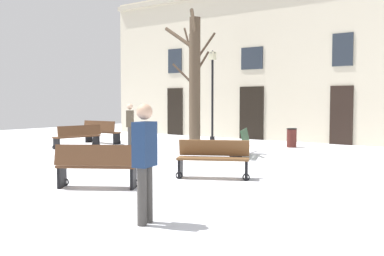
{
  "coord_description": "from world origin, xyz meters",
  "views": [
    {
      "loc": [
        8.39,
        -9.14,
        1.82
      ],
      "look_at": [
        0.0,
        1.87,
        0.97
      ],
      "focal_mm": 42.24,
      "sensor_mm": 36.0,
      "label": 1
    }
  ],
  "objects_px": {
    "bench_back_to_back_right": "(241,143)",
    "person_crossing_plaza": "(145,157)",
    "litter_bin": "(292,138)",
    "bench_facing_shops": "(213,158)",
    "bench_by_litter_bin": "(96,166)",
    "bench_near_lamp": "(78,136)",
    "streetlamp": "(212,86)",
    "tree_center": "(194,81)",
    "bench_far_corner": "(101,132)",
    "person_near_bench": "(130,124)",
    "tree_left_of_center": "(193,82)"
  },
  "relations": [
    {
      "from": "bench_back_to_back_right",
      "to": "person_crossing_plaza",
      "type": "relative_size",
      "value": 0.95
    },
    {
      "from": "litter_bin",
      "to": "bench_facing_shops",
      "type": "distance_m",
      "value": 7.74
    },
    {
      "from": "bench_by_litter_bin",
      "to": "bench_facing_shops",
      "type": "bearing_deg",
      "value": -148.68
    },
    {
      "from": "bench_near_lamp",
      "to": "bench_facing_shops",
      "type": "relative_size",
      "value": 1.13
    },
    {
      "from": "litter_bin",
      "to": "bench_by_litter_bin",
      "type": "height_order",
      "value": "bench_by_litter_bin"
    },
    {
      "from": "streetlamp",
      "to": "bench_back_to_back_right",
      "type": "bearing_deg",
      "value": -46.11
    },
    {
      "from": "bench_back_to_back_right",
      "to": "bench_facing_shops",
      "type": "relative_size",
      "value": 0.99
    },
    {
      "from": "tree_center",
      "to": "person_crossing_plaza",
      "type": "distance_m",
      "value": 9.44
    },
    {
      "from": "bench_far_corner",
      "to": "person_crossing_plaza",
      "type": "xyz_separation_m",
      "value": [
        10.08,
        -8.03,
        0.49
      ]
    },
    {
      "from": "tree_center",
      "to": "bench_by_litter_bin",
      "type": "relative_size",
      "value": 2.9
    },
    {
      "from": "tree_center",
      "to": "person_crossing_plaza",
      "type": "relative_size",
      "value": 2.7
    },
    {
      "from": "litter_bin",
      "to": "bench_back_to_back_right",
      "type": "xyz_separation_m",
      "value": [
        -0.01,
        -3.79,
        0.09
      ]
    },
    {
      "from": "bench_back_to_back_right",
      "to": "person_crossing_plaza",
      "type": "xyz_separation_m",
      "value": [
        2.98,
        -7.65,
        0.53
      ]
    },
    {
      "from": "litter_bin",
      "to": "bench_near_lamp",
      "type": "bearing_deg",
      "value": -141.05
    },
    {
      "from": "streetlamp",
      "to": "person_near_bench",
      "type": "xyz_separation_m",
      "value": [
        -0.73,
        -4.42,
        -1.52
      ]
    },
    {
      "from": "tree_center",
      "to": "litter_bin",
      "type": "xyz_separation_m",
      "value": [
        2.04,
        3.58,
        -2.14
      ]
    },
    {
      "from": "tree_left_of_center",
      "to": "bench_near_lamp",
      "type": "bearing_deg",
      "value": -126.67
    },
    {
      "from": "bench_near_lamp",
      "to": "bench_back_to_back_right",
      "type": "bearing_deg",
      "value": 108.73
    },
    {
      "from": "streetlamp",
      "to": "tree_center",
      "type": "bearing_deg",
      "value": -63.54
    },
    {
      "from": "tree_left_of_center",
      "to": "bench_far_corner",
      "type": "xyz_separation_m",
      "value": [
        -3.42,
        -1.9,
        -2.07
      ]
    },
    {
      "from": "litter_bin",
      "to": "tree_left_of_center",
      "type": "bearing_deg",
      "value": -157.62
    },
    {
      "from": "streetlamp",
      "to": "bench_near_lamp",
      "type": "relative_size",
      "value": 2.1
    },
    {
      "from": "streetlamp",
      "to": "bench_by_litter_bin",
      "type": "distance_m",
      "value": 11.46
    },
    {
      "from": "tree_left_of_center",
      "to": "bench_by_litter_bin",
      "type": "bearing_deg",
      "value": -64.9
    },
    {
      "from": "bench_facing_shops",
      "to": "litter_bin",
      "type": "bearing_deg",
      "value": 72.84
    },
    {
      "from": "tree_center",
      "to": "person_crossing_plaza",
      "type": "xyz_separation_m",
      "value": [
        5.01,
        -7.86,
        -1.52
      ]
    },
    {
      "from": "tree_left_of_center",
      "to": "streetlamp",
      "type": "relative_size",
      "value": 1.23
    },
    {
      "from": "tree_center",
      "to": "person_near_bench",
      "type": "relative_size",
      "value": 2.82
    },
    {
      "from": "bench_far_corner",
      "to": "bench_facing_shops",
      "type": "height_order",
      "value": "bench_far_corner"
    },
    {
      "from": "bench_back_to_back_right",
      "to": "bench_facing_shops",
      "type": "height_order",
      "value": "bench_back_to_back_right"
    },
    {
      "from": "streetlamp",
      "to": "bench_far_corner",
      "type": "height_order",
      "value": "streetlamp"
    },
    {
      "from": "streetlamp",
      "to": "litter_bin",
      "type": "distance_m",
      "value": 4.52
    },
    {
      "from": "streetlamp",
      "to": "bench_by_litter_bin",
      "type": "xyz_separation_m",
      "value": [
        4.32,
        -10.43,
        -1.99
      ]
    },
    {
      "from": "person_near_bench",
      "to": "tree_center",
      "type": "bearing_deg",
      "value": -112.64
    },
    {
      "from": "bench_facing_shops",
      "to": "person_crossing_plaza",
      "type": "bearing_deg",
      "value": -98.16
    },
    {
      "from": "streetlamp",
      "to": "bench_near_lamp",
      "type": "distance_m",
      "value": 6.37
    },
    {
      "from": "bench_back_to_back_right",
      "to": "bench_near_lamp",
      "type": "xyz_separation_m",
      "value": [
        -6.41,
        -1.39,
        -0.0
      ]
    },
    {
      "from": "tree_center",
      "to": "streetlamp",
      "type": "distance_m",
      "value": 4.39
    },
    {
      "from": "bench_near_lamp",
      "to": "person_near_bench",
      "type": "relative_size",
      "value": 1.13
    },
    {
      "from": "tree_left_of_center",
      "to": "bench_by_litter_bin",
      "type": "height_order",
      "value": "tree_left_of_center"
    },
    {
      "from": "bench_back_to_back_right",
      "to": "bench_near_lamp",
      "type": "bearing_deg",
      "value": -102.12
    },
    {
      "from": "tree_center",
      "to": "litter_bin",
      "type": "relative_size",
      "value": 6.49
    },
    {
      "from": "streetlamp",
      "to": "bench_far_corner",
      "type": "bearing_deg",
      "value": -129.61
    },
    {
      "from": "tree_left_of_center",
      "to": "person_crossing_plaza",
      "type": "bearing_deg",
      "value": -56.13
    },
    {
      "from": "bench_far_corner",
      "to": "bench_by_litter_bin",
      "type": "relative_size",
      "value": 1.1
    },
    {
      "from": "person_crossing_plaza",
      "to": "person_near_bench",
      "type": "bearing_deg",
      "value": -147.16
    },
    {
      "from": "litter_bin",
      "to": "person_crossing_plaza",
      "type": "relative_size",
      "value": 0.42
    },
    {
      "from": "tree_left_of_center",
      "to": "tree_center",
      "type": "xyz_separation_m",
      "value": [
        1.65,
        -2.06,
        -0.06
      ]
    },
    {
      "from": "tree_left_of_center",
      "to": "bench_facing_shops",
      "type": "relative_size",
      "value": 2.92
    },
    {
      "from": "bench_far_corner",
      "to": "bench_facing_shops",
      "type": "distance_m",
      "value": 9.6
    }
  ]
}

